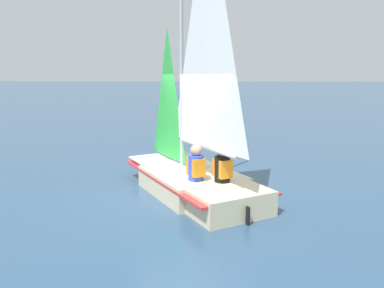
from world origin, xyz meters
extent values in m
plane|color=#2D4C6B|center=(0.00, 0.00, 0.00)|extent=(260.00, 260.00, 0.00)
cube|color=beige|center=(0.00, 0.00, 0.23)|extent=(2.51, 2.66, 0.46)
cube|color=beige|center=(0.79, -1.27, 0.23)|extent=(1.23, 1.23, 0.46)
cube|color=beige|center=(-0.79, 1.27, 0.23)|extent=(1.65, 1.49, 0.46)
cube|color=red|center=(0.00, 0.00, 0.38)|extent=(3.39, 4.07, 0.05)
cube|color=silver|center=(0.55, -0.90, 0.48)|extent=(2.20, 2.26, 0.04)
cylinder|color=#B7B7BC|center=(0.25, -0.41, 3.16)|extent=(0.08, 0.08, 5.40)
cylinder|color=#B7B7BC|center=(-0.30, 0.49, 1.08)|extent=(1.17, 1.83, 0.07)
pyramid|color=white|center=(-0.30, 0.49, 3.43)|extent=(1.10, 1.73, 4.62)
pyramid|color=green|center=(0.63, -1.02, 2.07)|extent=(0.72, 1.13, 3.02)
cube|color=black|center=(-1.05, 1.70, 0.16)|extent=(0.07, 0.08, 0.32)
cube|color=black|center=(-0.12, 0.63, 0.23)|extent=(0.35, 0.36, 0.45)
cylinder|color=blue|center=(-0.12, 0.63, 0.71)|extent=(0.41, 0.41, 0.50)
cube|color=orange|center=(-0.12, 0.63, 0.73)|extent=(0.40, 0.43, 0.35)
sphere|color=tan|center=(-0.12, 0.63, 1.05)|extent=(0.22, 0.22, 0.22)
cube|color=black|center=(-0.63, 0.70, 0.23)|extent=(0.35, 0.36, 0.45)
cylinder|color=black|center=(-0.63, 0.70, 0.71)|extent=(0.41, 0.41, 0.50)
cube|color=orange|center=(-0.63, 0.70, 0.73)|extent=(0.40, 0.43, 0.35)
sphere|color=#A87A56|center=(-0.63, 0.70, 1.05)|extent=(0.22, 0.22, 0.22)
cylinder|color=red|center=(-0.63, 0.70, 1.14)|extent=(0.29, 0.29, 0.06)
camera|label=1|loc=(-0.50, 7.69, 2.49)|focal=35.00mm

